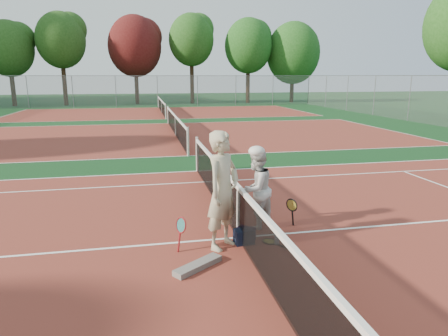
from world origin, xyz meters
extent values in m
plane|color=#0D3314|center=(0.00, 0.00, 0.00)|extent=(130.00, 130.00, 0.00)
cube|color=maroon|center=(0.00, 0.00, 0.00)|extent=(23.77, 10.97, 0.01)
cube|color=maroon|center=(0.00, 13.50, 0.00)|extent=(23.77, 10.97, 0.01)
cube|color=maroon|center=(0.00, 27.00, 0.00)|extent=(23.77, 10.97, 0.01)
imported|color=#B7AE8D|center=(-0.35, -0.33, 1.04)|extent=(0.88, 0.88, 2.07)
imported|color=silver|center=(0.47, 0.46, 0.79)|extent=(0.98, 0.94, 1.59)
cube|color=black|center=(0.04, -0.27, 0.13)|extent=(0.37, 0.27, 0.27)
cube|color=black|center=(0.11, -0.14, 0.12)|extent=(0.37, 0.36, 0.25)
cube|color=#635E5A|center=(-0.90, -1.06, 0.05)|extent=(0.84, 0.69, 0.09)
cylinder|color=silver|center=(0.61, -0.43, 0.15)|extent=(0.09, 0.09, 0.30)
cylinder|color=#382314|center=(-14.20, 37.48, 2.24)|extent=(0.44, 0.44, 4.48)
ellipsoid|color=#1D4413|center=(-14.20, 37.48, 5.60)|extent=(4.77, 4.77, 5.48)
cylinder|color=#382314|center=(-9.26, 37.51, 2.59)|extent=(0.44, 0.44, 5.18)
ellipsoid|color=#1D4313|center=(-9.26, 37.51, 6.48)|extent=(4.85, 4.85, 5.58)
cylinder|color=#382314|center=(-2.03, 38.29, 2.42)|extent=(0.44, 0.44, 4.84)
ellipsoid|color=#470F0F|center=(-2.03, 38.29, 6.05)|extent=(5.59, 5.59, 6.43)
cylinder|color=#382314|center=(3.96, 37.96, 2.71)|extent=(0.44, 0.44, 5.41)
ellipsoid|color=#1C4A15|center=(3.96, 37.96, 6.77)|extent=(4.85, 4.85, 5.58)
cylinder|color=#382314|center=(10.12, 37.18, 2.48)|extent=(0.44, 0.44, 4.95)
ellipsoid|color=#194D16|center=(10.12, 37.18, 6.19)|extent=(5.16, 5.16, 5.94)
cylinder|color=#382314|center=(15.43, 37.41, 2.20)|extent=(0.44, 0.44, 4.39)
ellipsoid|color=#1A4E16|center=(15.43, 37.41, 5.49)|extent=(5.99, 5.99, 6.89)
camera|label=1|loc=(-1.67, -6.78, 2.95)|focal=32.00mm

